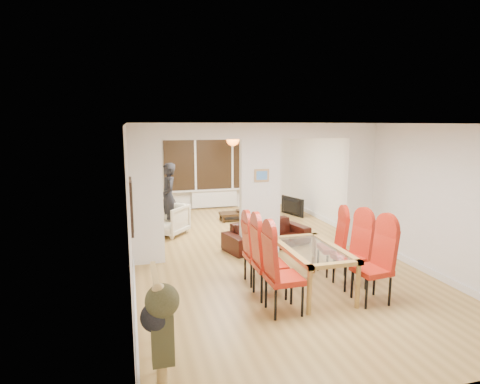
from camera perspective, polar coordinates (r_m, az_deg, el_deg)
name	(u,v)px	position (r m, az deg, el deg)	size (l,w,h in m)	color
floor	(259,253)	(8.26, 2.77, -8.61)	(5.00, 9.00, 0.01)	#AB8545
room_walls	(260,190)	(7.94, 2.85, 0.32)	(5.00, 9.00, 2.60)	silver
divider_wall	(260,190)	(7.94, 2.85, 0.32)	(5.00, 0.18, 2.60)	white
bay_window_blinds	(214,160)	(12.17, -3.73, 4.62)	(3.00, 0.08, 1.80)	black
radiator	(215,199)	(12.30, -3.63, -0.96)	(1.40, 0.08, 0.50)	white
pendant_light	(233,139)	(11.09, -1.02, 7.49)	(0.36, 0.36, 0.36)	orange
stair_newel	(157,312)	(4.72, -11.73, -16.41)	(0.40, 1.20, 1.10)	tan
wall_poster	(131,206)	(5.13, -15.20, -1.95)	(0.04, 0.52, 0.67)	gray
pillar_photo	(262,175)	(7.80, 3.10, 2.38)	(0.30, 0.03, 0.25)	#4C8CD8
dining_table	(312,269)	(6.47, 10.19, -10.79)	(0.85, 1.51, 0.71)	#A67E3D
dining_chair_la	(284,272)	(5.66, 6.32, -11.25)	(0.47, 0.47, 1.17)	#AF2211
dining_chair_lb	(270,260)	(6.13, 4.28, -9.59)	(0.46, 0.46, 1.16)	#AF2211
dining_chair_lc	(258,251)	(6.64, 2.65, -8.38)	(0.43, 0.43, 1.08)	#AF2211
dining_chair_ra	(372,264)	(6.24, 18.24, -9.74)	(0.46, 0.46, 1.16)	#AF2211
dining_chair_rb	(351,253)	(6.72, 15.46, -8.32)	(0.45, 0.45, 1.12)	#AF2211
dining_chair_rc	(332,244)	(7.21, 12.96, -7.25)	(0.42, 0.42, 1.06)	#AF2211
sofa	(267,235)	(8.56, 3.87, -6.06)	(1.85, 0.72, 0.54)	black
armchair	(168,220)	(9.57, -10.22, -3.91)	(0.77, 0.79, 0.72)	beige
person	(169,198)	(9.75, -10.12, -0.80)	(0.40, 0.61, 1.67)	black
television	(290,207)	(11.43, 7.10, -2.07)	(0.12, 0.90, 0.52)	black
coffee_table	(237,216)	(10.85, -0.43, -3.47)	(0.93, 0.46, 0.21)	#301F10
bottle	(243,207)	(10.84, 0.38, -2.17)	(0.07, 0.07, 0.28)	#143F19
bowl	(240,211)	(10.88, 0.00, -2.70)	(0.24, 0.24, 0.06)	#301F10
shoes	(251,256)	(7.91, 1.61, -9.09)	(0.22, 0.24, 0.09)	black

